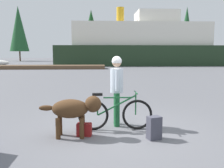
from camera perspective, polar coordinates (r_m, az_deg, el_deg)
ground_plane at (r=5.84m, az=1.12°, el=-11.04°), size 160.00×160.00×0.00m
bicycle at (r=5.89m, az=0.66°, el=-6.92°), size 1.78×0.44×0.92m
person_cyclist at (r=6.13m, az=1.10°, el=0.03°), size 0.32×0.53×1.75m
dog at (r=5.43m, az=-8.68°, el=-5.78°), size 1.35×0.48×0.91m
backpack at (r=5.38m, az=9.75°, el=-10.00°), size 0.33×0.28×0.50m
handbag_pannier at (r=5.58m, az=-6.46°, el=-10.45°), size 0.34×0.22×0.28m
dock_pier at (r=28.96m, az=-15.08°, el=3.83°), size 13.35×2.50×0.40m
ferry_boat at (r=37.38m, az=6.54°, el=8.94°), size 24.06×8.77×8.40m
pine_tree_far_left at (r=57.19m, az=-20.84°, el=11.88°), size 4.01×4.01×11.62m
pine_tree_center at (r=52.14m, az=-4.86°, el=12.74°), size 3.70×3.70×10.54m
pine_tree_far_right at (r=56.10m, az=16.92°, el=12.48°), size 2.96×2.96×11.45m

